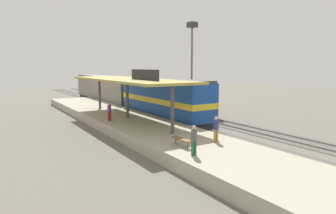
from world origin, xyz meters
TOP-DOWN VIEW (x-y plane):
  - ground_plane at (2.00, 0.00)m, footprint 120.00×120.00m
  - track_near at (0.00, 0.00)m, footprint 3.20×110.00m
  - track_far at (4.60, 0.00)m, footprint 3.20×110.00m
  - platform at (-4.60, 0.00)m, footprint 6.00×44.00m
  - station_canopy at (-4.60, -0.09)m, footprint 5.20×18.00m
  - platform_bench at (-6.00, -11.23)m, footprint 0.44×1.70m
  - locomotive at (0.00, 0.96)m, footprint 2.93×14.43m
  - passenger_carriage_single at (0.00, 18.96)m, footprint 2.90×20.00m
  - freight_car at (4.60, 4.99)m, footprint 2.80×12.00m
  - light_mast at (7.80, 6.38)m, footprint 1.10×1.10m
  - person_waiting at (-6.52, -13.18)m, footprint 0.34×0.34m
  - person_walking at (-6.65, -0.55)m, footprint 0.34×0.34m
  - person_boarding at (-3.48, -11.55)m, footprint 0.34×0.34m

SIDE VIEW (x-z plane):
  - ground_plane at x=2.00m, z-range 0.00..0.00m
  - track_near at x=0.00m, z-range -0.05..0.11m
  - track_far at x=4.60m, z-range -0.05..0.11m
  - platform at x=-4.60m, z-range 0.00..0.90m
  - platform_bench at x=-6.00m, z-range 1.09..1.59m
  - person_waiting at x=-6.52m, z-range 1.00..2.71m
  - person_walking at x=-6.65m, z-range 1.00..2.71m
  - person_boarding at x=-3.48m, z-range 1.00..2.71m
  - freight_car at x=4.60m, z-range 0.20..3.74m
  - passenger_carriage_single at x=0.00m, z-range 0.19..4.43m
  - locomotive at x=0.00m, z-range 0.19..4.63m
  - station_canopy at x=-4.60m, z-range 2.18..6.88m
  - light_mast at x=7.80m, z-range 2.55..14.25m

